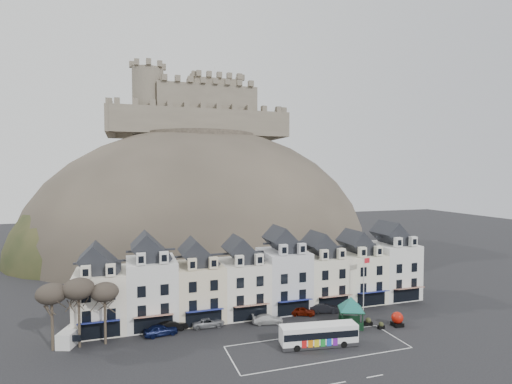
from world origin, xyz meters
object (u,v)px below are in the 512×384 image
(car_black, at_px, (170,326))
(car_silver, at_px, (208,322))
(bus_shelter, at_px, (351,304))
(red_buoy, at_px, (397,319))
(car_navy, at_px, (161,330))
(car_maroon, at_px, (302,311))
(car_charcoal, at_px, (324,308))
(car_white, at_px, (268,319))
(flagpole, at_px, (364,281))
(bus, at_px, (319,334))
(white_van, at_px, (71,336))

(car_black, relative_size, car_silver, 1.03)
(bus_shelter, distance_m, car_silver, 20.19)
(red_buoy, xyz_separation_m, car_navy, (-31.91, 7.08, -0.27))
(bus_shelter, bearing_deg, car_black, -172.14)
(red_buoy, distance_m, car_black, 31.61)
(car_maroon, height_order, car_charcoal, car_charcoal)
(car_white, bearing_deg, car_charcoal, -69.96)
(car_charcoal, bearing_deg, car_white, 117.85)
(bus_shelter, distance_m, red_buoy, 6.98)
(car_black, bearing_deg, bus_shelter, -117.10)
(red_buoy, relative_size, car_black, 0.43)
(red_buoy, bearing_deg, car_white, 158.88)
(car_navy, bearing_deg, flagpole, -100.75)
(bus, relative_size, car_maroon, 2.49)
(flagpole, xyz_separation_m, car_black, (-28.90, 2.34, -4.26))
(car_white, bearing_deg, car_navy, 99.29)
(flagpole, bearing_deg, car_navy, 177.50)
(red_buoy, distance_m, car_white, 18.26)
(bus_shelter, distance_m, car_charcoal, 6.83)
(car_charcoal, bearing_deg, bus_shelter, -153.10)
(white_van, distance_m, car_charcoal, 35.73)
(white_van, xyz_separation_m, car_navy, (11.04, -0.92, -0.20))
(flagpole, distance_m, car_white, 16.01)
(white_van, height_order, car_white, white_van)
(flagpole, xyz_separation_m, car_navy, (-30.25, 1.32, -4.27))
(bus, relative_size, red_buoy, 4.92)
(red_buoy, xyz_separation_m, car_silver, (-25.35, 8.10, -0.39))
(flagpole, distance_m, car_silver, 24.21)
(flagpole, relative_size, car_navy, 1.99)
(white_van, bearing_deg, car_silver, 19.57)
(car_maroon, bearing_deg, car_silver, 113.80)
(white_van, xyz_separation_m, car_maroon, (31.99, 0.10, -0.27))
(car_charcoal, bearing_deg, bus, 168.04)
(bus_shelter, xyz_separation_m, white_van, (-36.59, 6.19, -2.34))
(bus, bearing_deg, white_van, 168.34)
(bus_shelter, distance_m, car_maroon, 8.22)
(bus, xyz_separation_m, car_black, (-17.05, 10.45, -0.74))
(bus, bearing_deg, car_black, 156.21)
(car_black, xyz_separation_m, car_white, (13.52, -1.52, -0.12))
(bus_shelter, xyz_separation_m, car_white, (-10.68, 4.77, -2.64))
(white_van, relative_size, car_navy, 1.02)
(car_silver, xyz_separation_m, car_maroon, (14.40, 0.00, 0.04))
(car_navy, xyz_separation_m, car_silver, (6.55, 1.02, -0.11))
(bus, relative_size, car_black, 2.13)
(bus_shelter, height_order, red_buoy, bus_shelter)
(car_navy, bearing_deg, car_charcoal, -95.89)
(flagpole, bearing_deg, car_white, 176.96)
(bus_shelter, xyz_separation_m, red_buoy, (6.35, -1.82, -2.26))
(car_silver, distance_m, car_maroon, 14.40)
(white_van, distance_m, car_black, 12.39)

